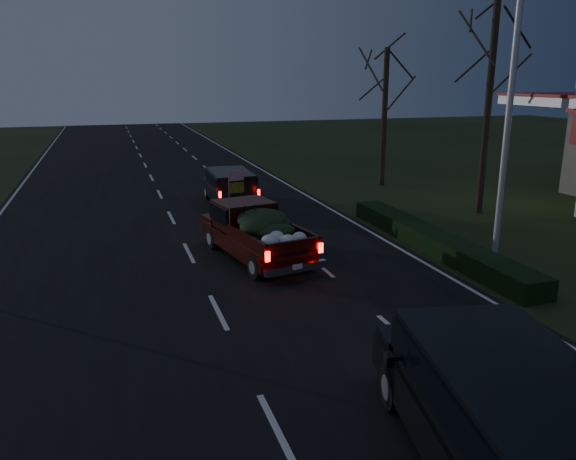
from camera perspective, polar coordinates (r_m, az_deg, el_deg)
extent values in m
plane|color=black|center=(13.87, -7.10, -8.32)|extent=(120.00, 120.00, 0.00)
cube|color=black|center=(13.86, -7.10, -8.28)|extent=(14.00, 120.00, 0.02)
cube|color=black|center=(19.21, 14.52, -1.03)|extent=(1.00, 10.00, 0.60)
cylinder|color=silver|center=(18.71, 21.54, 11.08)|extent=(0.20, 0.20, 9.00)
cylinder|color=black|center=(24.50, 19.63, 11.39)|extent=(0.28, 0.28, 8.50)
cylinder|color=black|center=(29.94, 9.75, 11.13)|extent=(0.28, 0.28, 7.00)
cube|color=#340B07|center=(17.67, -3.37, -1.10)|extent=(2.71, 4.92, 0.51)
cube|color=#340B07|center=(18.22, -4.54, 1.66)|extent=(1.97, 1.79, 0.84)
cube|color=black|center=(18.20, -4.54, 1.94)|extent=(2.05, 1.71, 0.51)
cube|color=#340B07|center=(16.55, -1.59, -1.20)|extent=(2.18, 2.88, 0.06)
ellipsoid|color=black|center=(16.86, -2.18, 0.58)|extent=(1.78, 1.93, 0.56)
cylinder|color=gray|center=(17.01, -5.99, 2.89)|extent=(0.03, 0.03, 1.86)
cube|color=red|center=(16.96, -5.28, 5.53)|extent=(0.48, 0.11, 0.32)
cube|color=gold|center=(17.02, -5.25, 4.30)|extent=(0.48, 0.11, 0.32)
cube|color=black|center=(25.40, -5.92, 3.87)|extent=(1.89, 4.36, 0.54)
cube|color=black|center=(25.07, -5.86, 5.15)|extent=(1.76, 3.19, 0.72)
cube|color=black|center=(25.06, -5.87, 5.31)|extent=(1.85, 3.10, 0.43)
cube|color=black|center=(8.97, 20.28, -18.37)|extent=(3.20, 5.59, 0.66)
cube|color=black|center=(8.39, 21.60, -15.06)|extent=(2.79, 4.17, 0.88)
cube|color=black|center=(8.35, 21.66, -14.54)|extent=(2.87, 4.09, 0.53)
cube|color=black|center=(9.06, 10.20, -12.77)|extent=(0.16, 0.26, 0.18)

